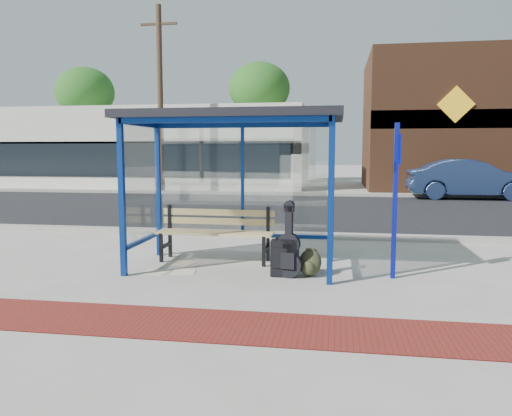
% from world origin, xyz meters
% --- Properties ---
extents(ground, '(120.00, 120.00, 0.00)m').
position_xyz_m(ground, '(0.00, 0.00, 0.00)').
color(ground, '#B2ADA0').
rests_on(ground, ground).
extents(brick_paver_strip, '(60.00, 1.00, 0.01)m').
position_xyz_m(brick_paver_strip, '(0.00, -2.60, 0.01)').
color(brick_paver_strip, maroon).
rests_on(brick_paver_strip, ground).
extents(curb_near, '(60.00, 0.25, 0.12)m').
position_xyz_m(curb_near, '(0.00, 2.90, 0.06)').
color(curb_near, gray).
rests_on(curb_near, ground).
extents(street_asphalt, '(60.00, 10.00, 0.00)m').
position_xyz_m(street_asphalt, '(0.00, 8.00, 0.00)').
color(street_asphalt, black).
rests_on(street_asphalt, ground).
extents(curb_far, '(60.00, 0.25, 0.12)m').
position_xyz_m(curb_far, '(0.00, 13.10, 0.06)').
color(curb_far, gray).
rests_on(curb_far, ground).
extents(far_sidewalk, '(60.00, 4.00, 0.01)m').
position_xyz_m(far_sidewalk, '(0.00, 15.00, 0.00)').
color(far_sidewalk, '#B2ADA0').
rests_on(far_sidewalk, ground).
extents(bus_shelter, '(3.30, 1.80, 2.42)m').
position_xyz_m(bus_shelter, '(0.00, 0.07, 2.07)').
color(bus_shelter, navy).
rests_on(bus_shelter, ground).
extents(storefront_white, '(18.00, 6.04, 4.00)m').
position_xyz_m(storefront_white, '(-9.00, 17.99, 2.00)').
color(storefront_white, silver).
rests_on(storefront_white, ground).
extents(storefront_brown, '(10.00, 7.08, 6.40)m').
position_xyz_m(storefront_brown, '(8.00, 18.49, 3.20)').
color(storefront_brown, '#59331E').
rests_on(storefront_brown, ground).
extents(tree_left, '(3.60, 3.60, 7.03)m').
position_xyz_m(tree_left, '(-14.00, 22.00, 5.45)').
color(tree_left, '#4C3826').
rests_on(tree_left, ground).
extents(tree_mid, '(3.60, 3.60, 7.03)m').
position_xyz_m(tree_mid, '(-3.00, 22.00, 5.45)').
color(tree_mid, '#4C3826').
rests_on(tree_mid, ground).
extents(utility_pole_west, '(1.60, 0.24, 8.00)m').
position_xyz_m(utility_pole_west, '(-6.00, 13.40, 4.11)').
color(utility_pole_west, '#4C3826').
rests_on(utility_pole_west, ground).
extents(bench, '(1.95, 0.52, 0.92)m').
position_xyz_m(bench, '(-0.40, 0.47, 0.52)').
color(bench, black).
rests_on(bench, ground).
extents(guitar_bag, '(0.40, 0.18, 1.06)m').
position_xyz_m(guitar_bag, '(0.91, -0.47, 0.39)').
color(guitar_bag, black).
rests_on(guitar_bag, ground).
extents(suitcase, '(0.34, 0.23, 0.59)m').
position_xyz_m(suitcase, '(0.81, -0.40, 0.27)').
color(suitcase, black).
rests_on(suitcase, ground).
extents(backpack, '(0.37, 0.35, 0.40)m').
position_xyz_m(backpack, '(1.21, -0.33, 0.19)').
color(backpack, '#2D2E19').
rests_on(backpack, ground).
extents(sign_post, '(0.08, 0.28, 2.23)m').
position_xyz_m(sign_post, '(2.41, -0.25, 1.25)').
color(sign_post, '#0D1598').
rests_on(sign_post, ground).
extents(newspaper_a, '(0.42, 0.49, 0.01)m').
position_xyz_m(newspaper_a, '(-0.70, -0.40, 0.00)').
color(newspaper_a, white).
rests_on(newspaper_a, ground).
extents(newspaper_b, '(0.42, 0.35, 0.01)m').
position_xyz_m(newspaper_b, '(-1.12, -0.50, 0.00)').
color(newspaper_b, white).
rests_on(newspaper_b, ground).
extents(newspaper_c, '(0.39, 0.43, 0.01)m').
position_xyz_m(newspaper_c, '(-0.87, 0.14, 0.00)').
color(newspaper_c, white).
rests_on(newspaper_c, ground).
extents(parked_car, '(4.64, 1.63, 1.53)m').
position_xyz_m(parked_car, '(6.64, 12.66, 0.76)').
color(parked_car, '#1C2A4E').
rests_on(parked_car, ground).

